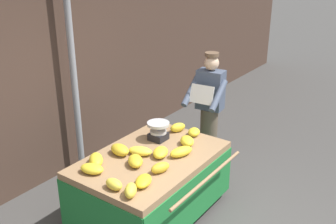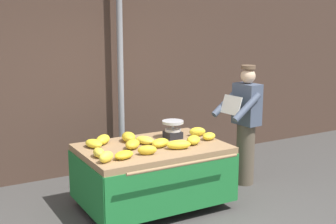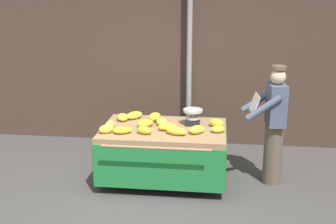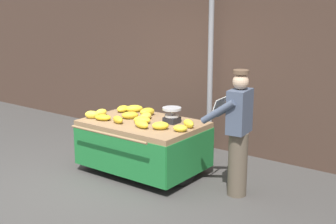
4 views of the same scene
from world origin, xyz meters
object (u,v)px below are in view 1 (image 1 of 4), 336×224
at_px(banana_bunch_0, 96,160).
at_px(banana_bunch_6, 131,190).
at_px(weighing_scale, 158,131).
at_px(banana_bunch_3, 160,168).
at_px(banana_bunch_10, 120,150).
at_px(banana_bunch_13, 135,161).
at_px(banana_bunch_12, 114,184).
at_px(banana_cart, 151,172).
at_px(vendor_person, 209,109).
at_px(street_pole, 74,74).
at_px(banana_bunch_8, 92,169).
at_px(banana_bunch_9, 178,127).
at_px(banana_bunch_1, 181,152).
at_px(banana_bunch_2, 143,181).
at_px(banana_bunch_11, 187,141).
at_px(banana_bunch_5, 140,151).
at_px(banana_bunch_7, 194,132).
at_px(banana_bunch_4, 160,152).

bearing_deg(banana_bunch_0, banana_bunch_6, -108.99).
xyz_separation_m(weighing_scale, banana_bunch_3, (-0.63, -0.49, -0.06)).
distance_m(banana_bunch_10, banana_bunch_13, 0.32).
bearing_deg(banana_bunch_6, banana_bunch_12, 91.36).
height_order(banana_cart, banana_bunch_10, banana_bunch_10).
distance_m(weighing_scale, vendor_person, 1.15).
distance_m(street_pole, banana_bunch_8, 1.64).
height_order(banana_bunch_3, banana_bunch_9, banana_bunch_9).
bearing_deg(banana_bunch_13, banana_bunch_1, -31.46).
distance_m(banana_cart, banana_bunch_2, 0.66).
bearing_deg(banana_bunch_1, banana_bunch_3, -177.09).
relative_size(banana_cart, banana_bunch_1, 6.01).
height_order(banana_cart, banana_bunch_11, banana_bunch_11).
bearing_deg(banana_bunch_5, banana_bunch_7, -15.67).
bearing_deg(banana_bunch_10, banana_bunch_13, -106.03).
relative_size(banana_bunch_2, banana_bunch_9, 1.16).
bearing_deg(street_pole, banana_bunch_6, -118.46).
bearing_deg(banana_bunch_8, banana_bunch_13, -34.72).
bearing_deg(banana_bunch_1, banana_bunch_12, 170.54).
relative_size(weighing_scale, banana_bunch_13, 1.08).
height_order(banana_bunch_10, banana_bunch_12, banana_bunch_10).
bearing_deg(banana_bunch_1, banana_bunch_2, -177.55).
height_order(banana_bunch_2, banana_bunch_3, banana_bunch_3).
xyz_separation_m(banana_bunch_7, banana_bunch_8, (-1.43, 0.39, 0.00)).
height_order(banana_bunch_1, banana_bunch_11, banana_bunch_11).
relative_size(banana_bunch_1, banana_bunch_5, 1.05).
bearing_deg(vendor_person, banana_bunch_3, -166.78).
xyz_separation_m(street_pole, banana_bunch_5, (-0.29, -1.37, -0.63)).
distance_m(banana_bunch_2, banana_bunch_9, 1.34).
height_order(banana_bunch_1, banana_bunch_4, banana_bunch_1).
height_order(banana_bunch_1, banana_bunch_7, banana_bunch_1).
relative_size(banana_bunch_5, banana_bunch_12, 1.39).
height_order(street_pole, banana_bunch_10, street_pole).
xyz_separation_m(banana_bunch_3, banana_bunch_10, (0.05, 0.62, 0.01)).
bearing_deg(banana_bunch_9, street_pole, 110.09).
bearing_deg(banana_bunch_8, banana_bunch_0, 31.55).
xyz_separation_m(banana_bunch_8, banana_bunch_10, (0.48, 0.04, 0.01)).
bearing_deg(weighing_scale, banana_bunch_4, -140.10).
xyz_separation_m(banana_cart, vendor_person, (1.54, 0.11, 0.27)).
bearing_deg(street_pole, banana_bunch_11, -82.01).
height_order(weighing_scale, banana_bunch_5, weighing_scale).
bearing_deg(street_pole, banana_bunch_1, -91.13).
distance_m(banana_bunch_1, vendor_person, 1.39).
height_order(banana_bunch_7, banana_bunch_10, banana_bunch_10).
bearing_deg(banana_bunch_4, banana_bunch_6, -163.47).
bearing_deg(banana_bunch_1, banana_bunch_8, 147.03).
relative_size(weighing_scale, banana_bunch_9, 1.29).
height_order(banana_bunch_5, banana_bunch_12, banana_bunch_12).
bearing_deg(banana_bunch_4, banana_bunch_0, 139.93).
height_order(banana_bunch_0, banana_bunch_11, banana_bunch_0).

